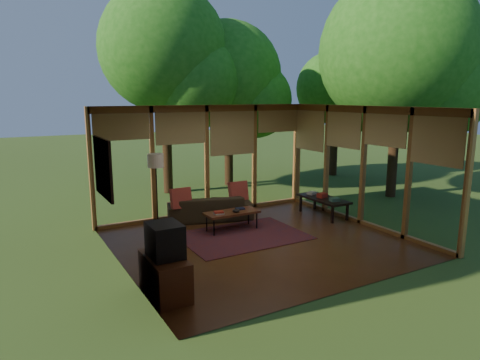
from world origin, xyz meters
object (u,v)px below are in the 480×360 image
side_console (323,200)px  floor_lamp (156,165)px  sofa (210,208)px  coffee_table (232,213)px  media_cabinet (165,276)px  television (165,240)px

side_console → floor_lamp: bearing=162.0°
sofa → coffee_table: size_ratio=1.66×
media_cabinet → coffee_table: (2.36, 2.27, 0.09)m
sofa → floor_lamp: size_ratio=1.20×
media_cabinet → coffee_table: media_cabinet is taller
sofa → media_cabinet: bearing=71.2°
coffee_table → side_console: (2.51, -0.09, 0.02)m
sofa → television: size_ratio=3.61×
coffee_table → side_console: size_ratio=0.86×
sofa → side_console: (2.57, -1.09, 0.12)m
side_console → television: bearing=-155.8°
sofa → media_cabinet: (-2.30, -3.27, 0.01)m
media_cabinet → television: (0.02, 0.00, 0.55)m
media_cabinet → television: bearing=0.0°
media_cabinet → floor_lamp: bearing=72.9°
coffee_table → side_console: side_console is taller
coffee_table → sofa: bearing=93.3°
sofa → side_console: bearing=173.4°
sofa → side_console: size_ratio=1.42×
sofa → floor_lamp: (-1.25, 0.15, 1.12)m
coffee_table → floor_lamp: bearing=138.5°
coffee_table → side_console: bearing=-2.0°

